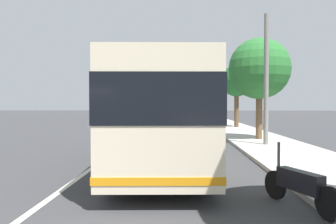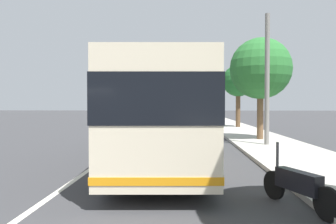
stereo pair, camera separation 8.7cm
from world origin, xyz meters
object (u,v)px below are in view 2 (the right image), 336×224
car_oncoming (173,117)px  car_ahead_same_lane (174,116)px  car_behind_bus (143,114)px  car_side_street (181,114)px  coach_bus (161,111)px  motorcycle_nearest_curb (298,185)px  roadside_tree_mid_block (260,69)px  roadside_tree_far_block (238,81)px  utility_pole (267,81)px

car_oncoming → car_ahead_same_lane: bearing=4.9°
car_behind_bus → car_oncoming: (-13.31, -4.84, -0.05)m
car_side_street → car_oncoming: bearing=174.4°
coach_bus → motorcycle_nearest_curb: 5.71m
motorcycle_nearest_curb → car_behind_bus: bearing=-11.7°
car_side_street → coach_bus: bearing=177.5°
coach_bus → roadside_tree_mid_block: roadside_tree_mid_block is taller
car_side_street → roadside_tree_mid_block: roadside_tree_mid_block is taller
roadside_tree_far_block → utility_pole: (-12.28, 0.70, -0.84)m
coach_bus → car_ahead_same_lane: coach_bus is taller
car_behind_bus → car_ahead_same_lane: car_ahead_same_lane is taller
car_side_street → motorcycle_nearest_curb: bearing=-178.2°
car_side_street → car_ahead_same_lane: 7.10m
car_ahead_same_lane → car_oncoming: 4.83m
utility_pole → car_ahead_same_lane: bearing=12.1°
roadside_tree_far_block → utility_pole: utility_pole is taller
car_behind_bus → roadside_tree_mid_block: bearing=18.4°
motorcycle_nearest_curb → car_oncoming: bearing=-16.1°
car_side_street → car_behind_bus: size_ratio=0.97×
car_oncoming → car_side_street: bearing=0.5°
coach_bus → car_ahead_same_lane: (28.60, 0.35, -1.13)m
roadside_tree_far_block → utility_pole: bearing=176.7°
car_behind_bus → utility_pole: 34.00m
coach_bus → car_ahead_same_lane: bearing=-2.0°
motorcycle_nearest_curb → car_behind_bus: car_behind_bus is taller
car_behind_bus → roadside_tree_far_block: 23.02m
car_behind_bus → car_ahead_same_lane: size_ratio=1.05×
car_oncoming → roadside_tree_mid_block: 17.80m
motorcycle_nearest_curb → roadside_tree_mid_block: bearing=-32.6°
coach_bus → car_side_street: 35.67m
car_side_street → car_ahead_same_lane: size_ratio=1.02×
coach_bus → car_behind_bus: 37.45m
utility_pole → car_behind_bus: bearing=17.0°
motorcycle_nearest_curb → car_behind_bus: 42.54m
coach_bus → roadside_tree_far_block: (16.94, -5.50, 2.22)m
motorcycle_nearest_curb → car_side_street: size_ratio=0.45×
motorcycle_nearest_curb → utility_pole: utility_pole is taller
car_oncoming → utility_pole: size_ratio=0.64×
car_oncoming → roadside_tree_mid_block: size_ratio=0.71×
car_side_street → car_ahead_same_lane: car_ahead_same_lane is taller
car_side_street → utility_pole: size_ratio=0.67×
motorcycle_nearest_curb → car_side_street: 40.40m
coach_bus → motorcycle_nearest_curb: size_ratio=5.26×
car_side_street → car_oncoming: 11.91m
car_side_street → car_behind_bus: bearing=74.1°
motorcycle_nearest_curb → car_oncoming: car_oncoming is taller
car_side_street → car_behind_bus: car_behind_bus is taller
coach_bus → roadside_tree_mid_block: (7.14, -5.06, 2.22)m
car_side_street → roadside_tree_mid_block: 29.07m
coach_bus → car_oncoming: size_ratio=2.49×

